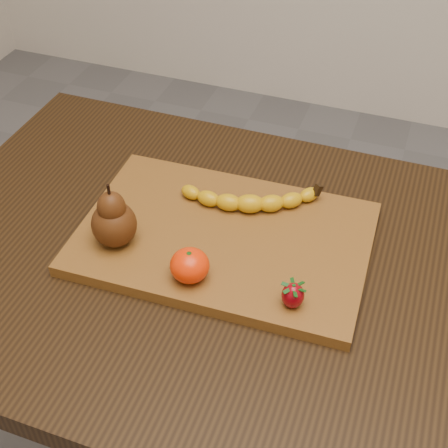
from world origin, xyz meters
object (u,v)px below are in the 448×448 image
(cutting_board, at_px, (224,238))
(pear, at_px, (113,214))
(table, at_px, (222,299))
(mandarin, at_px, (190,265))

(cutting_board, xyz_separation_m, pear, (-0.15, -0.07, 0.06))
(table, height_order, mandarin, mandarin)
(mandarin, bearing_deg, pear, 166.56)
(table, height_order, pear, pear)
(cutting_board, relative_size, pear, 4.17)
(cutting_board, bearing_deg, table, -77.26)
(table, distance_m, mandarin, 0.16)
(table, xyz_separation_m, pear, (-0.16, -0.04, 0.17))
(pear, xyz_separation_m, mandarin, (0.14, -0.03, -0.03))
(pear, relative_size, mandarin, 1.88)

